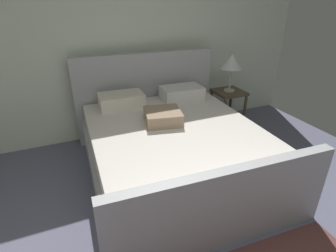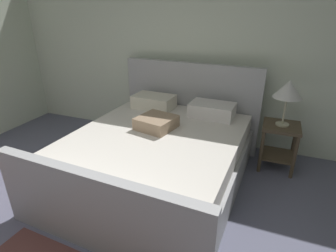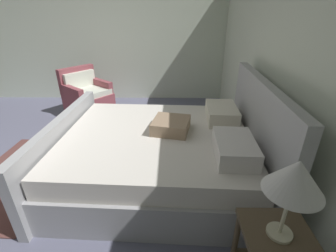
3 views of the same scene
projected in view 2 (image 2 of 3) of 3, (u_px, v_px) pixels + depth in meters
name	position (u px, v px, depth m)	size (l,w,h in m)	color
wall_back	(183.00, 57.00, 3.98)	(5.70, 0.12, 2.51)	silver
bed	(159.00, 153.00, 3.17)	(2.10, 2.41, 1.23)	#A4A4A8
nightstand_right	(279.00, 139.00, 3.39)	(0.44, 0.44, 0.60)	#4D3E2C
table_lamp_right	(288.00, 90.00, 3.13)	(0.34, 0.34, 0.56)	#B7B293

